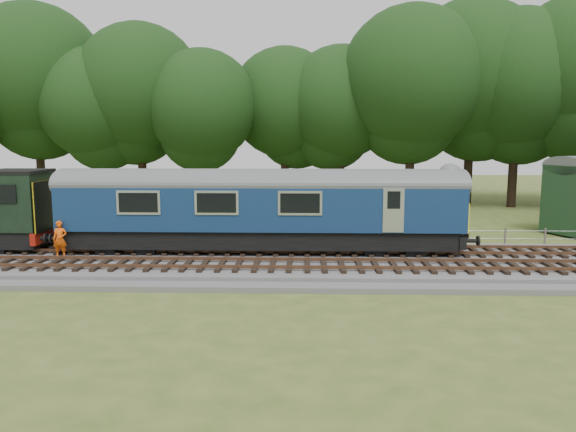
{
  "coord_description": "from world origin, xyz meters",
  "views": [
    {
      "loc": [
        -2.2,
        -23.91,
        5.57
      ],
      "look_at": [
        -2.97,
        1.4,
        2.0
      ],
      "focal_mm": 35.0,
      "sensor_mm": 36.0,
      "label": 1
    }
  ],
  "objects": [
    {
      "name": "ground",
      "position": [
        0.0,
        0.0,
        0.0
      ],
      "size": [
        120.0,
        120.0,
        0.0
      ],
      "primitive_type": "plane",
      "color": "#405820",
      "rests_on": "ground"
    },
    {
      "name": "worker",
      "position": [
        -12.86,
        -0.19,
        1.16
      ],
      "size": [
        0.64,
        0.47,
        1.62
      ],
      "primitive_type": "imported",
      "rotation": [
        0.0,
        0.0,
        0.14
      ],
      "color": "#FA570D",
      "rests_on": "ballast"
    },
    {
      "name": "track_north",
      "position": [
        0.0,
        1.4,
        0.42
      ],
      "size": [
        67.2,
        2.4,
        0.21
      ],
      "color": "black",
      "rests_on": "ballast"
    },
    {
      "name": "fence",
      "position": [
        0.0,
        4.5,
        0.0
      ],
      "size": [
        64.0,
        0.12,
        1.0
      ],
      "primitive_type": null,
      "color": "#6B6054",
      "rests_on": "ground"
    },
    {
      "name": "track_south",
      "position": [
        0.0,
        -1.6,
        0.42
      ],
      "size": [
        67.2,
        2.4,
        0.21
      ],
      "color": "black",
      "rests_on": "ballast"
    },
    {
      "name": "tree_line",
      "position": [
        0.0,
        22.0,
        0.0
      ],
      "size": [
        70.0,
        8.0,
        18.0
      ],
      "primitive_type": null,
      "color": "black",
      "rests_on": "ground"
    },
    {
      "name": "dmu_railcar",
      "position": [
        -4.2,
        1.4,
        2.61
      ],
      "size": [
        18.05,
        2.86,
        3.88
      ],
      "color": "black",
      "rests_on": "ground"
    },
    {
      "name": "ballast",
      "position": [
        0.0,
        0.0,
        0.17
      ],
      "size": [
        70.0,
        7.0,
        0.35
      ],
      "primitive_type": "cube",
      "color": "#4C4C4F",
      "rests_on": "ground"
    }
  ]
}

